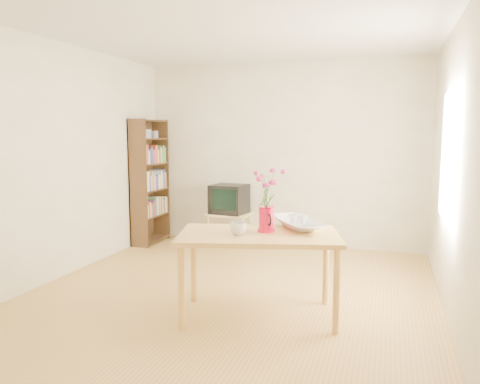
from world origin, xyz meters
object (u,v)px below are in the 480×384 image
(mug, at_px, (238,229))
(table, at_px, (259,243))
(television, at_px, (230,199))
(bowl, at_px, (298,203))
(pitcher, at_px, (266,220))

(mug, bearing_deg, table, 177.32)
(television, bearing_deg, mug, -63.04)
(table, xyz_separation_m, mug, (-0.15, -0.12, 0.14))
(table, relative_size, mug, 11.12)
(table, bearing_deg, bowl, 35.95)
(mug, height_order, television, television)
(television, bearing_deg, table, -59.18)
(table, relative_size, bowl, 3.15)
(television, bearing_deg, pitcher, -57.58)
(table, xyz_separation_m, television, (-1.12, 2.45, 0.00))
(pitcher, xyz_separation_m, television, (-1.16, 2.37, -0.18))
(table, height_order, mug, mug)
(mug, bearing_deg, pitcher, -174.95)
(pitcher, distance_m, mug, 0.28)
(pitcher, distance_m, bowl, 0.36)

